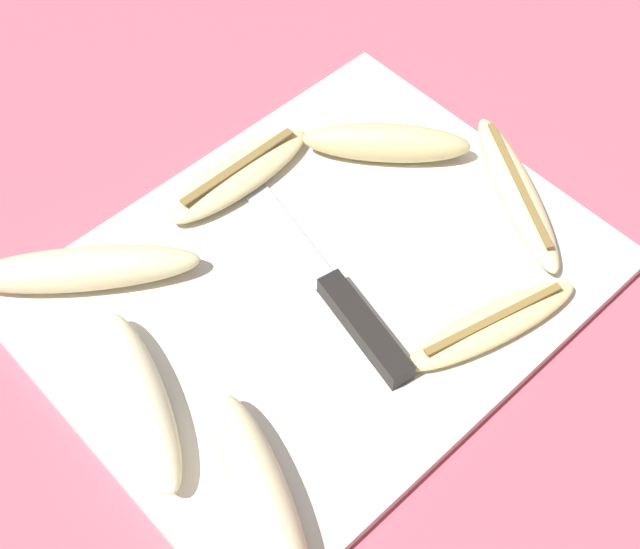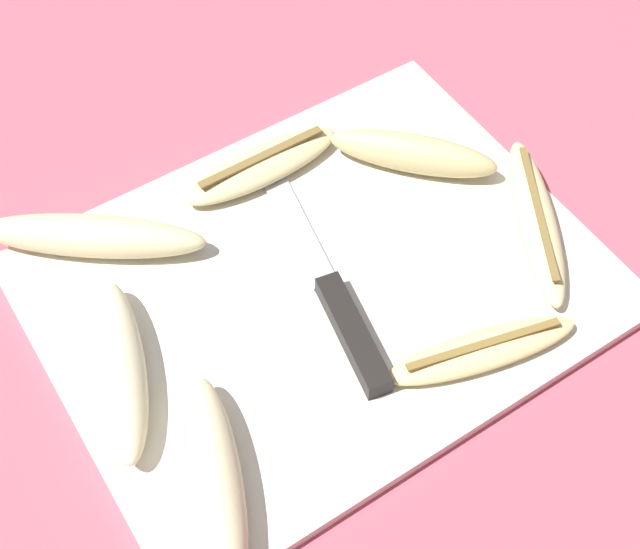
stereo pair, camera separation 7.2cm
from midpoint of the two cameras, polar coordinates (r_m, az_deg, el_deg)
name	(u,v)px [view 1 (the left image)]	position (r m, az deg, el deg)	size (l,w,h in m)	color
ground_plane	(320,290)	(0.74, -2.79, -1.17)	(4.00, 4.00, 0.00)	#C65160
cutting_board	(320,286)	(0.73, -2.80, -0.91)	(0.44, 0.34, 0.01)	silver
knife	(349,309)	(0.71, -1.06, -2.43)	(0.07, 0.24, 0.02)	black
banana_cream_curved	(262,499)	(0.63, -7.09, -14.34)	(0.10, 0.17, 0.04)	beige
banana_spotted_left	(386,143)	(0.80, 1.68, 8.25)	(0.13, 0.13, 0.04)	#DBC684
banana_golden_short	(492,325)	(0.70, 8.11, -3.43)	(0.16, 0.07, 0.02)	#EDD689
banana_bright_far	(140,399)	(0.68, -14.52, -7.94)	(0.09, 0.16, 0.04)	beige
banana_ripe_center	(517,191)	(0.78, 9.92, 5.08)	(0.12, 0.17, 0.02)	beige
banana_soft_right	(82,269)	(0.75, -17.66, 0.14)	(0.17, 0.15, 0.03)	beige
banana_mellow_near	(239,175)	(0.79, -7.82, 6.19)	(0.15, 0.04, 0.02)	beige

